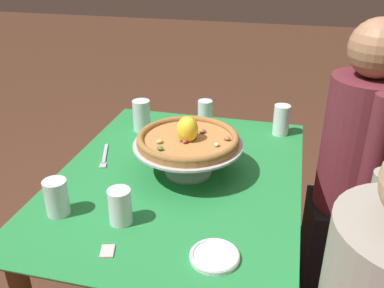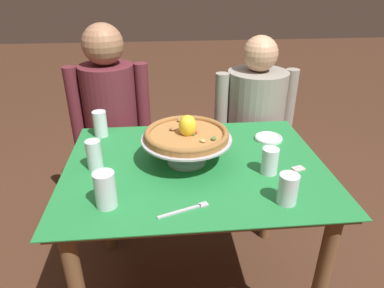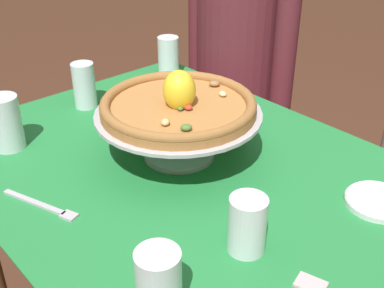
{
  "view_description": "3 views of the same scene",
  "coord_description": "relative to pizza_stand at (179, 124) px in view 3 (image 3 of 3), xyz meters",
  "views": [
    {
      "loc": [
        1.24,
        0.35,
        1.53
      ],
      "look_at": [
        -0.09,
        0.03,
        0.84
      ],
      "focal_mm": 39.37,
      "sensor_mm": 36.0,
      "label": 1
    },
    {
      "loc": [
        -0.13,
        -1.27,
        1.51
      ],
      "look_at": [
        -0.01,
        0.05,
        0.83
      ],
      "focal_mm": 32.04,
      "sensor_mm": 36.0,
      "label": 2
    },
    {
      "loc": [
        0.74,
        -0.62,
        1.37
      ],
      "look_at": [
        0.02,
        0.02,
        0.81
      ],
      "focal_mm": 45.95,
      "sensor_mm": 36.0,
      "label": 3
    }
  ],
  "objects": [
    {
      "name": "pizza_stand",
      "position": [
        0.0,
        0.0,
        0.0
      ],
      "size": [
        0.39,
        0.39,
        0.12
      ],
      "color": "#B7B7C1",
      "rests_on": "dining_table"
    },
    {
      "name": "water_glass_side_left",
      "position": [
        -0.39,
        -0.02,
        -0.03
      ],
      "size": [
        0.06,
        0.06,
        0.13
      ],
      "color": "silver",
      "rests_on": "dining_table"
    },
    {
      "name": "dining_table",
      "position": [
        0.03,
        -0.03,
        -0.21
      ],
      "size": [
        1.11,
        0.85,
        0.75
      ],
      "color": "brown",
      "rests_on": "ground"
    },
    {
      "name": "water_glass_front_left",
      "position": [
        -0.31,
        -0.29,
        -0.03
      ],
      "size": [
        0.08,
        0.08,
        0.14
      ],
      "color": "silver",
      "rests_on": "dining_table"
    },
    {
      "name": "water_glass_side_right",
      "position": [
        0.33,
        -0.12,
        -0.04
      ],
      "size": [
        0.07,
        0.07,
        0.11
      ],
      "color": "white",
      "rests_on": "dining_table"
    },
    {
      "name": "diner_left",
      "position": [
        -0.4,
        0.63,
        -0.24
      ],
      "size": [
        0.47,
        0.35,
        1.26
      ],
      "color": "black",
      "rests_on": "ground"
    },
    {
      "name": "side_plate",
      "position": [
        0.42,
        0.18,
        -0.08
      ],
      "size": [
        0.13,
        0.13,
        0.02
      ],
      "color": "white",
      "rests_on": "dining_table"
    },
    {
      "name": "sugar_packet",
      "position": [
        0.46,
        -0.11,
        -0.08
      ],
      "size": [
        0.06,
        0.05,
        0.0
      ],
      "primitive_type": "cube",
      "rotation": [
        0.0,
        0.0,
        0.28
      ],
      "color": "beige",
      "rests_on": "dining_table"
    },
    {
      "name": "water_glass_back_left",
      "position": [
        -0.41,
        0.3,
        -0.03
      ],
      "size": [
        0.07,
        0.07,
        0.13
      ],
      "color": "white",
      "rests_on": "dining_table"
    },
    {
      "name": "dinner_fork",
      "position": [
        -0.03,
        -0.34,
        -0.08
      ],
      "size": [
        0.19,
        0.08,
        0.01
      ],
      "color": "#B7B7C1",
      "rests_on": "dining_table"
    },
    {
      "name": "water_glass_front_right",
      "position": [
        0.34,
        -0.33,
        -0.04
      ],
      "size": [
        0.07,
        0.07,
        0.11
      ],
      "color": "silver",
      "rests_on": "dining_table"
    },
    {
      "name": "pizza",
      "position": [
        0.0,
        0.0,
        0.05
      ],
      "size": [
        0.36,
        0.36,
        0.1
      ],
      "color": "#AD753D",
      "rests_on": "pizza_stand"
    }
  ]
}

